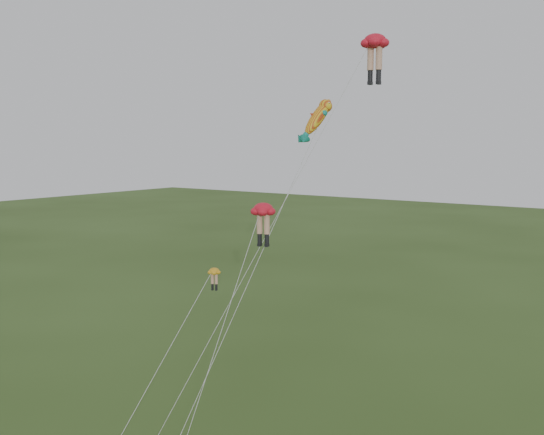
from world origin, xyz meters
The scene contains 4 objects.
legs_kite_red_high centered at (7.02, 8.25, 22.48)m, with size 9.93×10.19×23.38m.
legs_kite_red_mid centered at (2.99, 3.21, 13.24)m, with size 2.10×7.35×13.99m.
legs_kite_yellow centered at (-2.14, 4.46, 8.51)m, with size 1.11×9.42×9.42m.
fish_kite centered at (2.64, 9.54, 18.76)m, with size 3.52×12.60×20.28m.
Camera 1 is at (22.73, -23.48, 17.21)m, focal length 40.00 mm.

